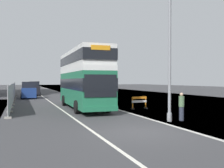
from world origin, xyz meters
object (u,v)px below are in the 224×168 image
(car_oncoming_near, at_px, (28,91))
(pedestrian_at_kerb, at_px, (181,107))
(lamppost_foreground, at_px, (170,59))
(roadworks_barrier, at_px, (139,101))
(car_receding_mid, at_px, (34,89))
(double_decker_bus, at_px, (83,78))

(car_oncoming_near, xyz_separation_m, pedestrian_at_kerb, (8.21, -23.73, -0.20))
(lamppost_foreground, relative_size, car_oncoming_near, 1.77)
(roadworks_barrier, xyz_separation_m, pedestrian_at_kerb, (-0.43, -6.78, 0.22))
(roadworks_barrier, height_order, car_receding_mid, car_receding_mid)
(lamppost_foreground, height_order, pedestrian_at_kerb, lamppost_foreground)
(roadworks_barrier, bearing_deg, car_receding_mid, 107.24)
(car_oncoming_near, height_order, car_receding_mid, car_receding_mid)
(double_decker_bus, height_order, car_receding_mid, double_decker_bus)
(car_oncoming_near, relative_size, car_receding_mid, 1.16)
(car_receding_mid, bearing_deg, car_oncoming_near, -98.62)
(double_decker_bus, xyz_separation_m, pedestrian_at_kerb, (4.10, -8.71, -1.80))
(roadworks_barrier, bearing_deg, double_decker_bus, 156.84)
(double_decker_bus, xyz_separation_m, car_receding_mid, (-3.00, 22.32, -1.59))
(roadworks_barrier, xyz_separation_m, car_oncoming_near, (-8.63, 16.96, 0.42))
(car_receding_mid, bearing_deg, lamppost_foreground, -78.61)
(double_decker_bus, xyz_separation_m, lamppost_foreground, (3.25, -8.71, 1.11))
(lamppost_foreground, bearing_deg, roadworks_barrier, 79.32)
(double_decker_bus, height_order, car_oncoming_near, double_decker_bus)
(roadworks_barrier, bearing_deg, car_oncoming_near, 116.97)
(double_decker_bus, distance_m, car_oncoming_near, 15.66)
(lamppost_foreground, bearing_deg, car_oncoming_near, 107.22)
(roadworks_barrier, relative_size, pedestrian_at_kerb, 0.88)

